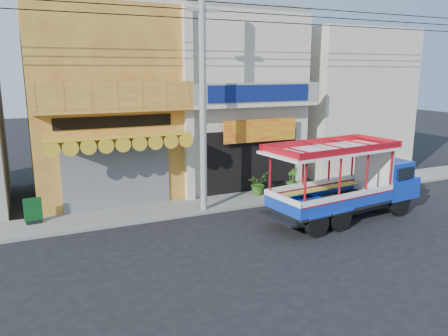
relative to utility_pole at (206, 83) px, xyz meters
name	(u,v)px	position (x,y,z in m)	size (l,w,h in m)	color
ground	(268,236)	(0.85, -3.30, -5.03)	(90.00, 90.00, 0.00)	black
sidewalk	(220,203)	(0.85, 0.70, -4.97)	(30.00, 2.00, 0.12)	slate
shophouse_left	(101,102)	(-3.15, 4.66, -0.92)	(6.00, 7.50, 8.24)	#A66525
shophouse_right	(224,99)	(2.85, 4.66, -0.93)	(6.00, 6.75, 8.24)	beige
party_pilaster	(189,108)	(-0.15, 1.55, -1.03)	(0.35, 0.30, 8.00)	beige
filler_building_right	(336,101)	(9.85, 4.70, -1.23)	(6.00, 6.00, 7.60)	beige
utility_pole	(206,83)	(0.00, 0.00, 0.00)	(28.00, 0.26, 9.00)	gray
songthaew_truck	(354,180)	(4.76, -2.89, -3.59)	(6.59, 2.79, 2.98)	black
green_sign	(33,213)	(-6.31, 1.04, -4.52)	(0.62, 0.33, 0.94)	black
potted_plant_a	(258,183)	(2.83, 0.99, -4.41)	(0.91, 0.79, 1.01)	#2D5A19
potted_plant_c	(293,180)	(4.53, 0.84, -4.40)	(0.58, 0.58, 1.03)	#2D5A19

